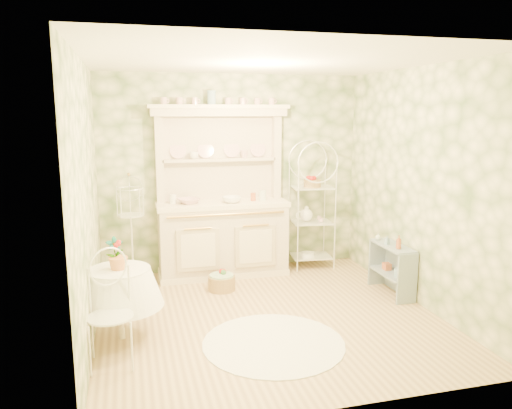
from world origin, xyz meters
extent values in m
plane|color=tan|center=(0.00, 0.00, 0.00)|extent=(3.60, 3.60, 0.00)
plane|color=white|center=(0.00, 0.00, 2.70)|extent=(3.60, 3.60, 0.00)
plane|color=#EDE6C1|center=(-1.80, 0.00, 1.35)|extent=(3.60, 3.60, 0.00)
plane|color=#EDE6C1|center=(1.80, 0.00, 1.35)|extent=(3.60, 3.60, 0.00)
plane|color=#EDE6C1|center=(0.00, 1.80, 1.35)|extent=(3.60, 3.60, 0.00)
plane|color=#EDE6C1|center=(0.00, -1.80, 1.35)|extent=(3.60, 3.60, 0.00)
cube|color=beige|center=(-0.20, 1.52, 1.15)|extent=(1.87, 0.61, 2.29)
cube|color=white|center=(1.09, 1.56, 0.96)|extent=(0.65, 0.50, 1.93)
cube|color=#8799A9|center=(1.66, 0.28, 0.31)|extent=(0.35, 0.74, 0.61)
cylinder|color=white|center=(-1.54, -0.17, 0.31)|extent=(0.59, 0.59, 0.61)
cube|color=white|center=(-1.62, -0.68, 0.48)|extent=(0.58, 0.58, 0.96)
cube|color=white|center=(-1.40, 1.43, 0.74)|extent=(0.36, 0.36, 1.48)
cylinder|color=tan|center=(-0.33, 0.92, 0.11)|extent=(0.34, 0.34, 0.21)
cylinder|color=white|center=(-0.13, -0.65, 0.01)|extent=(1.81, 1.81, 0.01)
imported|color=white|center=(-0.65, 1.52, 1.02)|extent=(0.37, 0.37, 0.07)
imported|color=white|center=(-0.09, 1.43, 1.02)|extent=(0.34, 0.34, 0.08)
imported|color=white|center=(-0.55, 1.66, 1.61)|extent=(0.16, 0.16, 0.09)
imported|color=white|center=(0.14, 1.68, 1.61)|extent=(0.11, 0.11, 0.10)
imported|color=#3F7238|center=(-1.56, -0.16, 0.85)|extent=(0.18, 0.14, 0.31)
imported|color=#B85C31|center=(1.63, 0.11, 0.68)|extent=(0.07, 0.07, 0.16)
imported|color=#83A6BF|center=(1.59, 0.31, 0.65)|extent=(0.06, 0.06, 0.11)
imported|color=silver|center=(1.59, 0.54, 0.65)|extent=(0.09, 0.09, 0.09)
camera|label=1|loc=(-1.41, -4.94, 2.20)|focal=35.00mm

